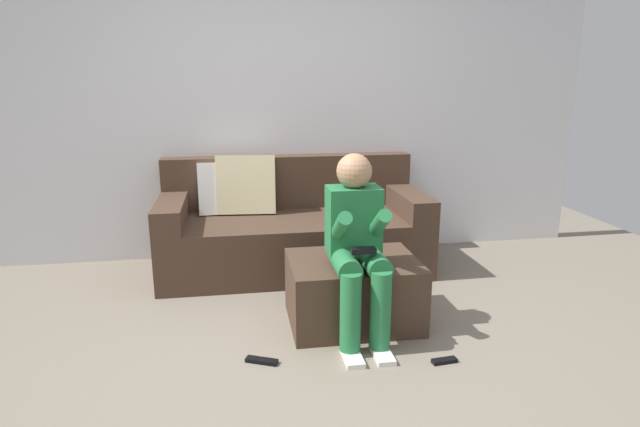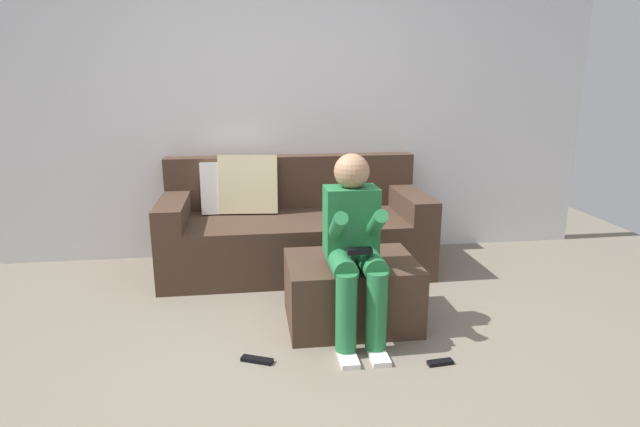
{
  "view_description": "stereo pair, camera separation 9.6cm",
  "coord_description": "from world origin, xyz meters",
  "px_view_note": "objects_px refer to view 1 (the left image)",
  "views": [
    {
      "loc": [
        -0.35,
        -2.5,
        1.51
      ],
      "look_at": [
        0.24,
        1.05,
        0.59
      ],
      "focal_mm": 29.89,
      "sensor_mm": 36.0,
      "label": 1
    },
    {
      "loc": [
        -0.25,
        -2.51,
        1.51
      ],
      "look_at": [
        0.24,
        1.05,
        0.59
      ],
      "focal_mm": 29.89,
      "sensor_mm": 36.0,
      "label": 2
    }
  ],
  "objects_px": {
    "couch_sectional": "(291,229)",
    "ottoman": "(353,291)",
    "person_seated": "(357,241)",
    "remote_by_storage_bin": "(262,361)",
    "remote_near_ottoman": "(444,361)"
  },
  "relations": [
    {
      "from": "ottoman",
      "to": "remote_near_ottoman",
      "type": "height_order",
      "value": "ottoman"
    },
    {
      "from": "ottoman",
      "to": "remote_near_ottoman",
      "type": "distance_m",
      "value": 0.72
    },
    {
      "from": "remote_near_ottoman",
      "to": "remote_by_storage_bin",
      "type": "height_order",
      "value": "same"
    },
    {
      "from": "couch_sectional",
      "to": "remote_near_ottoman",
      "type": "relative_size",
      "value": 14.84
    },
    {
      "from": "person_seated",
      "to": "remote_near_ottoman",
      "type": "xyz_separation_m",
      "value": [
        0.4,
        -0.39,
        -0.58
      ]
    },
    {
      "from": "ottoman",
      "to": "person_seated",
      "type": "distance_m",
      "value": 0.43
    },
    {
      "from": "person_seated",
      "to": "remote_by_storage_bin",
      "type": "xyz_separation_m",
      "value": [
        -0.58,
        -0.23,
        -0.58
      ]
    },
    {
      "from": "remote_near_ottoman",
      "to": "remote_by_storage_bin",
      "type": "relative_size",
      "value": 0.78
    },
    {
      "from": "couch_sectional",
      "to": "ottoman",
      "type": "height_order",
      "value": "couch_sectional"
    },
    {
      "from": "couch_sectional",
      "to": "ottoman",
      "type": "bearing_deg",
      "value": -75.71
    },
    {
      "from": "person_seated",
      "to": "remote_by_storage_bin",
      "type": "bearing_deg",
      "value": -158.34
    },
    {
      "from": "couch_sectional",
      "to": "ottoman",
      "type": "relative_size",
      "value": 2.6
    },
    {
      "from": "person_seated",
      "to": "remote_by_storage_bin",
      "type": "relative_size",
      "value": 6.08
    },
    {
      "from": "couch_sectional",
      "to": "ottoman",
      "type": "xyz_separation_m",
      "value": [
        0.27,
        -1.07,
        -0.12
      ]
    },
    {
      "from": "remote_near_ottoman",
      "to": "remote_by_storage_bin",
      "type": "bearing_deg",
      "value": 165.02
    }
  ]
}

